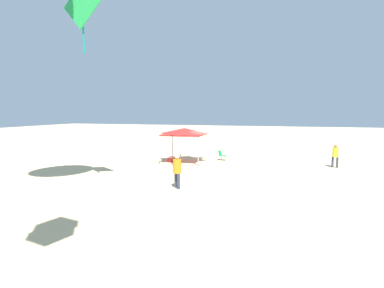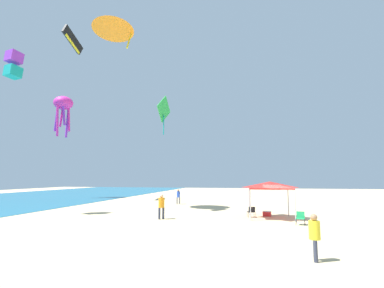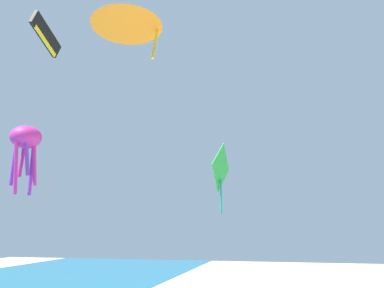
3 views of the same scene
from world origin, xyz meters
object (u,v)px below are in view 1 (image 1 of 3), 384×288
person_far_stroller (335,154)px  kite_diamond_green (82,7)px  folding_chair_right_of_tent (222,155)px  person_beachcomber (177,168)px  folding_chair_left_of_tent (177,159)px  cooler_box (172,159)px  canopy_tent (184,132)px

person_far_stroller → kite_diamond_green: size_ratio=0.46×
folding_chair_right_of_tent → person_beachcomber: 9.58m
person_beachcomber → folding_chair_right_of_tent: bearing=133.3°
folding_chair_left_of_tent → cooler_box: bearing=-153.8°
canopy_tent → folding_chair_right_of_tent: 3.73m
canopy_tent → person_far_stroller: bearing=-175.3°
person_far_stroller → kite_diamond_green: 18.63m
folding_chair_right_of_tent → folding_chair_left_of_tent: (2.78, 3.10, 0.00)m
person_far_stroller → kite_diamond_green: (13.37, 10.07, 8.17)m
canopy_tent → cooler_box: 2.46m
cooler_box → person_far_stroller: bearing=-174.6°
person_far_stroller → canopy_tent: bearing=14.8°
person_beachcomber → person_far_stroller: (-8.92, -8.76, -0.07)m
folding_chair_right_of_tent → canopy_tent: bearing=135.3°
canopy_tent → kite_diamond_green: kite_diamond_green is taller
folding_chair_left_of_tent → cooler_box: folding_chair_left_of_tent is taller
folding_chair_left_of_tent → cooler_box: size_ratio=1.17×
cooler_box → folding_chair_right_of_tent: bearing=-152.6°
canopy_tent → person_far_stroller: size_ratio=1.90×
folding_chair_right_of_tent → person_far_stroller: (-8.40, 0.79, 0.52)m
folding_chair_right_of_tent → kite_diamond_green: bearing=168.5°
folding_chair_left_of_tent → person_beachcomber: 6.86m
folding_chair_right_of_tent → person_beachcomber: person_beachcomber is taller
canopy_tent → folding_chair_left_of_tent: (0.09, 1.41, -1.95)m
folding_chair_left_of_tent → folding_chair_right_of_tent: bearing=126.4°
folding_chair_right_of_tent → person_beachcomber: (0.52, 9.55, 0.59)m
person_beachcomber → canopy_tent: bearing=151.9°
cooler_box → person_far_stroller: 12.18m
folding_chair_left_of_tent → cooler_box: 1.52m
folding_chair_right_of_tent → cooler_box: (3.70, 1.92, -0.27)m
person_beachcomber → cooler_box: bearing=159.1°
person_beachcomber → kite_diamond_green: bearing=-117.2°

